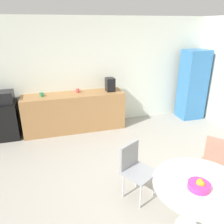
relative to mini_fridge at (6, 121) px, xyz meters
name	(u,v)px	position (x,y,z in m)	size (l,w,h in m)	color
ground_plane	(139,199)	(2.11, -2.65, -0.41)	(6.00, 6.00, 0.00)	#9E998E
wall_back	(94,72)	(2.11, 0.35, 0.89)	(6.00, 0.10, 2.60)	silver
counter_block	(75,112)	(1.53, 0.00, 0.04)	(2.36, 0.60, 0.90)	#9E7042
mini_fridge	(6,121)	(0.00, 0.00, 0.00)	(0.54, 0.54, 0.82)	black
microwave	(1,98)	(0.00, 0.00, 0.54)	(0.48, 0.38, 0.26)	black
locker_cabinet	(193,85)	(4.66, -0.10, 0.50)	(0.60, 0.50, 1.82)	#3372B2
round_table	(199,193)	(2.54, -3.34, 0.17)	(1.08, 1.08, 0.72)	silver
chair_coral	(216,160)	(3.29, -2.74, 0.11)	(0.59, 0.59, 0.83)	silver
chair_gray	(134,165)	(2.06, -2.51, 0.11)	(0.57, 0.57, 0.83)	silver
fruit_bowl	(199,185)	(2.47, -3.40, 0.35)	(0.25, 0.25, 0.11)	#D8338C
mug_white	(42,94)	(0.82, 0.00, 0.54)	(0.13, 0.08, 0.09)	#338C59
mug_green	(108,88)	(2.39, 0.09, 0.54)	(0.13, 0.08, 0.09)	white
mug_red	(78,91)	(1.64, 0.08, 0.54)	(0.13, 0.08, 0.09)	#D84C4C
coffee_maker	(110,85)	(2.42, 0.00, 0.65)	(0.20, 0.24, 0.32)	black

